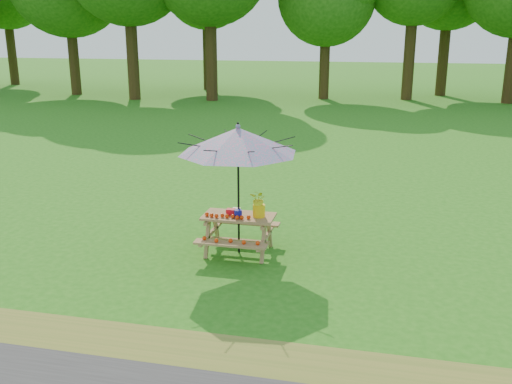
# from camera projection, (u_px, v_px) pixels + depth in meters

# --- Properties ---
(ground) EXTENTS (120.00, 120.00, 0.00)m
(ground) POSITION_uv_depth(u_px,v_px,m) (135.00, 255.00, 9.68)
(ground) COLOR #236E15
(ground) RESTS_ON ground
(drygrass_strip) EXTENTS (120.00, 1.20, 0.01)m
(drygrass_strip) POSITION_uv_depth(u_px,v_px,m) (41.00, 339.00, 7.06)
(drygrass_strip) COLOR olive
(drygrass_strip) RESTS_ON ground
(picnic_table) EXTENTS (1.20, 1.32, 0.67)m
(picnic_table) POSITION_uv_depth(u_px,v_px,m) (239.00, 235.00, 9.70)
(picnic_table) COLOR #9D6847
(picnic_table) RESTS_ON ground
(patio_umbrella) EXTENTS (2.47, 2.47, 2.25)m
(patio_umbrella) POSITION_uv_depth(u_px,v_px,m) (238.00, 141.00, 9.25)
(patio_umbrella) COLOR black
(patio_umbrella) RESTS_ON ground
(produce_bins) EXTENTS (0.29, 0.39, 0.13)m
(produce_bins) POSITION_uv_depth(u_px,v_px,m) (235.00, 212.00, 9.60)
(produce_bins) COLOR red
(produce_bins) RESTS_ON picnic_table
(tomatoes_row) EXTENTS (0.77, 0.13, 0.07)m
(tomatoes_row) POSITION_uv_depth(u_px,v_px,m) (227.00, 216.00, 9.46)
(tomatoes_row) COLOR red
(tomatoes_row) RESTS_ON picnic_table
(flower_bucket) EXTENTS (0.34, 0.32, 0.46)m
(flower_bucket) POSITION_uv_depth(u_px,v_px,m) (259.00, 203.00, 9.48)
(flower_bucket) COLOR yellow
(flower_bucket) RESTS_ON picnic_table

